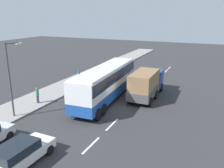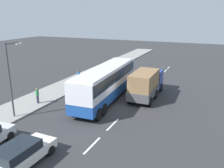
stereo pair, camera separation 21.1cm
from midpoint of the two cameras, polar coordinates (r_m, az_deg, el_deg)
The scene contains 9 objects.
ground_plane at distance 23.61m, azimuth -0.35°, elevation -5.66°, with size 120.00×120.00×0.00m, color #333335.
sidewalk_curb at distance 27.76m, azimuth -16.00°, elevation -2.72°, with size 80.00×4.00×0.15m, color gray.
lane_centreline at distance 23.98m, azimuth 4.27°, elevation -5.34°, with size 41.12×0.16×0.01m.
coach_bus at distance 24.86m, azimuth -1.66°, elevation 0.92°, with size 12.30×3.35×3.61m.
cargo_truck at distance 26.22m, azimuth 7.99°, elevation 0.23°, with size 7.14×2.61×3.06m.
car_white_minivan at distance 15.86m, azimuth -21.74°, elevation -15.56°, with size 4.78×2.03×1.49m.
pedestrian_near_curb at distance 25.17m, azimuth -17.75°, elevation -2.40°, with size 0.32×0.32×1.64m.
pedestrian_at_crossing at distance 31.99m, azimuth -8.22°, elevation 2.10°, with size 0.32×0.32×1.57m.
street_lamp at distance 22.05m, azimuth -23.39°, elevation 2.08°, with size 1.79×0.24×6.53m.
Camera 2 is at (-19.98, -8.89, 8.89)m, focal length 38.02 mm.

